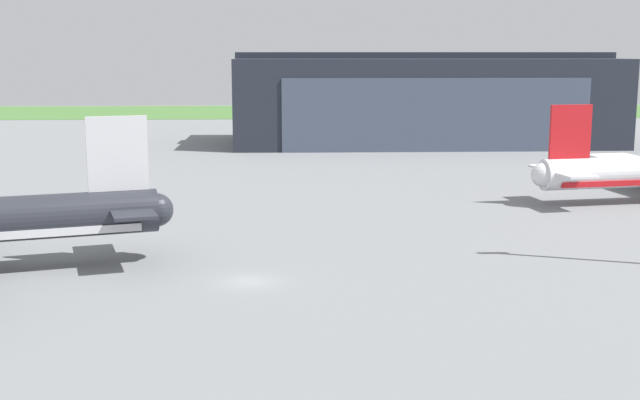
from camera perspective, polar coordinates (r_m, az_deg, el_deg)
ground_plane at (r=66.94m, az=-4.87°, el=-5.58°), size 440.00×440.00×0.00m
grass_field_strip at (r=253.72m, az=-3.11°, el=6.05°), size 440.00×56.00×0.08m
maintenance_hangar at (r=166.99m, az=7.09°, el=6.77°), size 73.69×29.41×17.90m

